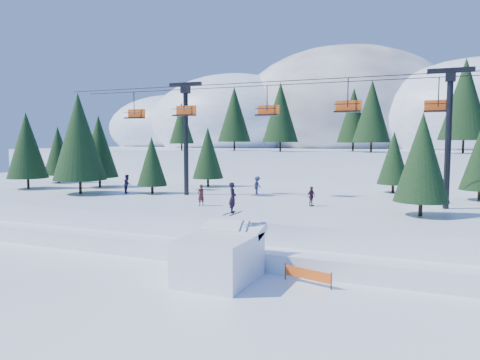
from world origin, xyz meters
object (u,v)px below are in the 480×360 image
at_px(jump_kicker, 220,256).
at_px(chairlift, 303,119).
at_px(banner_near, 308,274).
at_px(banner_far, 421,278).

xyz_separation_m(jump_kicker, chairlift, (0.23, 15.31, 7.99)).
xyz_separation_m(chairlift, banner_near, (4.31, -14.12, -8.78)).
bearing_deg(banner_near, chairlift, 106.96).
xyz_separation_m(banner_near, banner_far, (5.53, 1.68, 0.00)).
bearing_deg(chairlift, jump_kicker, -90.86).
bearing_deg(banner_near, banner_far, 16.87).
relative_size(jump_kicker, banner_far, 1.90).
height_order(banner_near, banner_far, same).
height_order(jump_kicker, banner_far, jump_kicker).
bearing_deg(banner_far, chairlift, 128.30).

